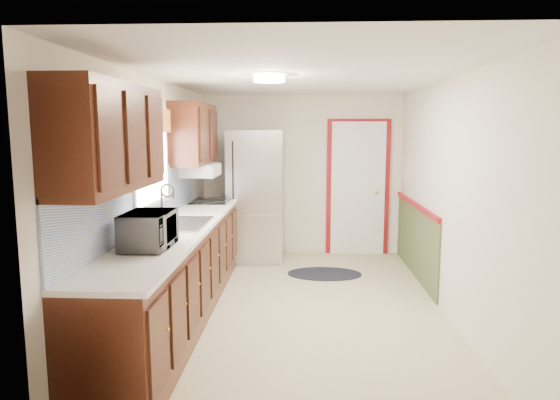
# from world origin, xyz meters

# --- Properties ---
(room_shell) EXTENTS (3.20, 5.20, 2.52)m
(room_shell) POSITION_xyz_m (0.00, 0.00, 1.20)
(room_shell) COLOR tan
(room_shell) RESTS_ON ground
(kitchen_run) EXTENTS (0.63, 4.00, 2.20)m
(kitchen_run) POSITION_xyz_m (-1.24, -0.29, 0.81)
(kitchen_run) COLOR #36160C
(kitchen_run) RESTS_ON ground
(back_wall_trim) EXTENTS (1.12, 2.30, 2.08)m
(back_wall_trim) POSITION_xyz_m (0.99, 2.21, 0.89)
(back_wall_trim) COLOR maroon
(back_wall_trim) RESTS_ON ground
(ceiling_fixture) EXTENTS (0.30, 0.30, 0.06)m
(ceiling_fixture) POSITION_xyz_m (-0.30, -0.20, 2.36)
(ceiling_fixture) COLOR #FFD88C
(ceiling_fixture) RESTS_ON room_shell
(microwave) EXTENTS (0.29, 0.52, 0.35)m
(microwave) POSITION_xyz_m (-1.20, -1.20, 1.12)
(microwave) COLOR white
(microwave) RESTS_ON kitchen_run
(refrigerator) EXTENTS (0.82, 0.80, 1.87)m
(refrigerator) POSITION_xyz_m (-0.66, 2.05, 0.94)
(refrigerator) COLOR #B7B7BC
(refrigerator) RESTS_ON ground
(rug) EXTENTS (0.98, 0.63, 0.01)m
(rug) POSITION_xyz_m (0.32, 1.31, 0.01)
(rug) COLOR black
(rug) RESTS_ON ground
(cooktop) EXTENTS (0.48, 0.58, 0.02)m
(cooktop) POSITION_xyz_m (-1.19, 1.40, 0.95)
(cooktop) COLOR black
(cooktop) RESTS_ON kitchen_run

